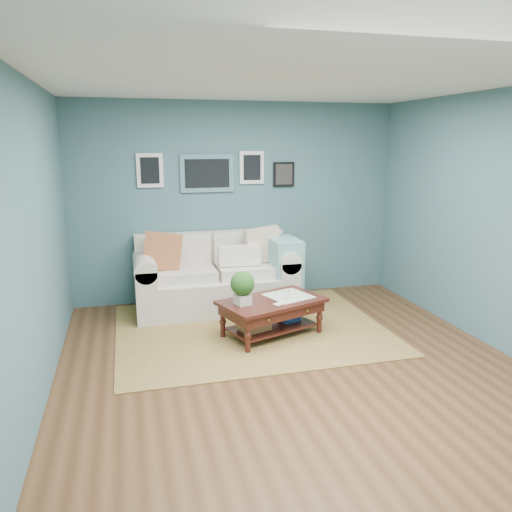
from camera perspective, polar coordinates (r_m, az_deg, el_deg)
name	(u,v)px	position (r m, az deg, el deg)	size (l,w,h in m)	color
room_shell	(295,231)	(4.61, 4.46, 2.83)	(5.00, 5.02, 2.70)	brown
area_rug	(250,328)	(5.97, -0.63, -8.28)	(3.09, 2.47, 0.01)	brown
loveseat	(222,275)	(6.60, -3.95, -2.23)	(2.11, 0.96, 1.09)	beige
coffee_table	(267,307)	(5.64, 1.27, -5.82)	(1.30, 1.01, 0.80)	black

